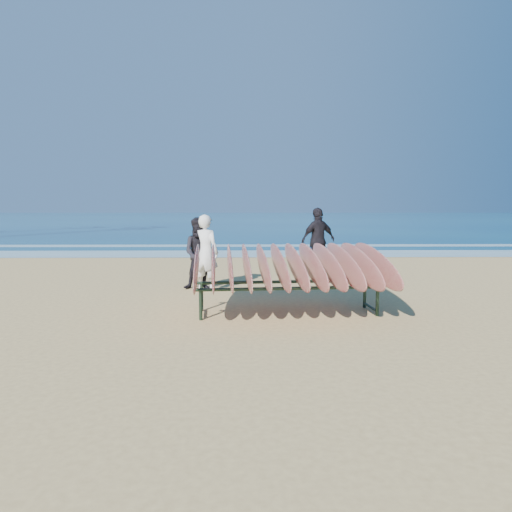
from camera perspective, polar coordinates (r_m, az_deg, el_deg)
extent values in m
plane|color=tan|center=(7.62, 0.10, -7.80)|extent=(120.00, 120.00, 0.00)
plane|color=navy|center=(62.41, -0.81, 4.70)|extent=(160.00, 160.00, 0.00)
plane|color=white|center=(17.48, -0.49, 0.30)|extent=(160.00, 160.00, 0.00)
plane|color=white|center=(20.96, -0.56, 1.31)|extent=(160.00, 160.00, 0.00)
cylinder|color=#1C2E21|center=(7.50, -6.94, -6.11)|extent=(0.06, 0.06, 0.50)
cylinder|color=#1C2E21|center=(7.98, 14.93, -5.52)|extent=(0.06, 0.06, 0.50)
cylinder|color=#1C2E21|center=(8.14, -6.81, -5.12)|extent=(0.06, 0.06, 0.50)
cylinder|color=#1C2E21|center=(8.58, 13.43, -4.65)|extent=(0.06, 0.06, 0.50)
cylinder|color=#1C2E21|center=(7.55, 4.36, -4.06)|extent=(3.20, 0.30, 0.06)
cylinder|color=#1C2E21|center=(8.18, 3.60, -3.24)|extent=(3.20, 0.30, 0.06)
cylinder|color=#1C2E21|center=(7.85, -6.85, -6.80)|extent=(0.09, 0.65, 0.04)
cylinder|color=#1C2E21|center=(8.31, 14.12, -6.22)|extent=(0.09, 0.65, 0.04)
ellipsoid|color=#63070F|center=(7.72, -7.45, -1.30)|extent=(0.25, 2.51, 0.87)
ellipsoid|color=#63070F|center=(7.71, -5.36, -1.28)|extent=(0.25, 2.51, 0.87)
ellipsoid|color=#63070F|center=(7.72, -3.26, -1.26)|extent=(0.25, 2.51, 0.87)
ellipsoid|color=#63070F|center=(7.73, -1.18, -1.24)|extent=(0.25, 2.51, 0.87)
ellipsoid|color=#63070F|center=(7.76, 0.90, -1.21)|extent=(0.25, 2.51, 0.87)
ellipsoid|color=#63070F|center=(7.79, 2.96, -1.18)|extent=(0.25, 2.51, 0.87)
ellipsoid|color=#63070F|center=(7.84, 5.00, -1.16)|extent=(0.25, 2.51, 0.87)
ellipsoid|color=#63070F|center=(7.89, 7.01, -1.13)|extent=(0.25, 2.51, 0.87)
ellipsoid|color=#63070F|center=(7.96, 9.00, -1.10)|extent=(0.25, 2.51, 0.87)
ellipsoid|color=#63070F|center=(8.03, 10.95, -1.07)|extent=(0.25, 2.51, 0.87)
ellipsoid|color=#63070F|center=(8.12, 12.86, -1.03)|extent=(0.25, 2.51, 0.87)
ellipsoid|color=#63070F|center=(8.21, 14.73, -1.00)|extent=(0.25, 2.51, 0.87)
imported|color=silver|center=(10.07, -6.31, 0.45)|extent=(0.72, 0.62, 1.66)
imported|color=black|center=(10.15, -6.97, 0.30)|extent=(0.78, 0.61, 1.60)
imported|color=black|center=(12.63, 7.78, 1.94)|extent=(1.14, 0.86, 1.80)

